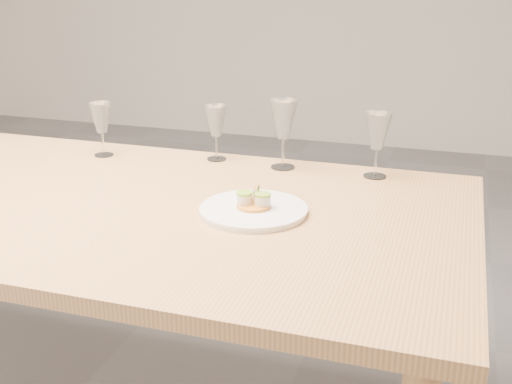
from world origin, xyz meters
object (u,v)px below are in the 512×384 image
(dinner_plate, at_px, (254,209))
(wine_glass_4, at_px, (378,133))
(dining_table, at_px, (36,211))
(wine_glass_2, at_px, (216,122))
(wine_glass_3, at_px, (283,121))
(wine_glass_1, at_px, (101,119))

(dinner_plate, xyz_separation_m, wine_glass_4, (0.25, 0.39, 0.12))
(dining_table, relative_size, dinner_plate, 8.75)
(dining_table, height_order, wine_glass_2, wine_glass_2)
(dining_table, relative_size, wine_glass_4, 12.47)
(dinner_plate, height_order, wine_glass_2, wine_glass_2)
(dinner_plate, height_order, wine_glass_4, wine_glass_4)
(wine_glass_2, bearing_deg, dinner_plate, -57.74)
(wine_glass_2, distance_m, wine_glass_4, 0.51)
(dining_table, relative_size, wine_glass_3, 11.35)
(dinner_plate, height_order, wine_glass_1, wine_glass_1)
(wine_glass_2, bearing_deg, wine_glass_3, -5.00)
(wine_glass_3, height_order, wine_glass_4, wine_glass_3)
(wine_glass_1, height_order, wine_glass_3, wine_glass_3)
(dinner_plate, height_order, wine_glass_3, wine_glass_3)
(dining_table, relative_size, wine_glass_2, 13.58)
(dinner_plate, bearing_deg, wine_glass_2, 122.26)
(wine_glass_3, bearing_deg, wine_glass_4, -0.51)
(wine_glass_2, bearing_deg, dining_table, -132.08)
(dinner_plate, xyz_separation_m, wine_glass_3, (-0.03, 0.39, 0.14))
(dining_table, bearing_deg, wine_glass_2, 47.92)
(dinner_plate, distance_m, wine_glass_2, 0.50)
(wine_glass_1, distance_m, wine_glass_2, 0.38)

